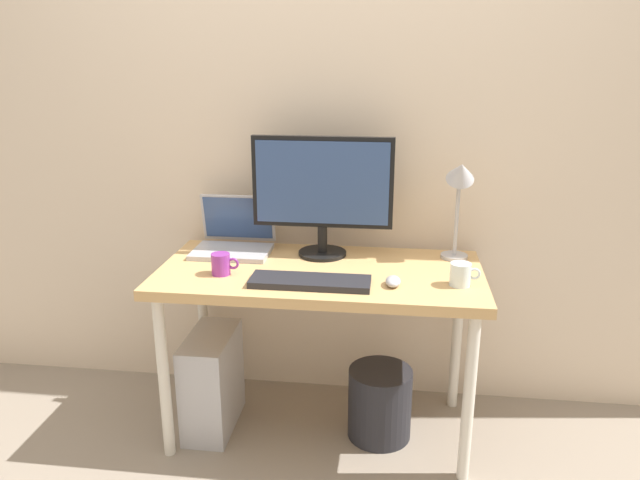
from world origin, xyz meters
name	(u,v)px	position (x,y,z in m)	size (l,w,h in m)	color
ground_plane	(320,427)	(0.00, 0.00, 0.00)	(6.00, 6.00, 0.00)	gray
back_wall	(331,109)	(0.00, 0.37, 1.30)	(4.40, 0.04, 2.60)	beige
desk	(320,286)	(0.00, 0.00, 0.65)	(1.26, 0.61, 0.72)	tan
monitor	(322,189)	(-0.01, 0.17, 1.00)	(0.57, 0.20, 0.49)	black
laptop	(234,237)	(-0.39, 0.19, 0.78)	(0.32, 0.26, 0.23)	#B2B2B7
desk_lamp	(460,187)	(0.53, 0.18, 1.02)	(0.11, 0.16, 0.43)	#B2B2B7
keyboard	(310,282)	(-0.01, -0.17, 0.73)	(0.44, 0.14, 0.02)	#232328
mouse	(393,281)	(0.29, -0.14, 0.73)	(0.06, 0.09, 0.03)	#B2B2B7
coffee_mug	(221,264)	(-0.37, -0.10, 0.76)	(0.11, 0.07, 0.08)	purple
glass_cup	(461,274)	(0.53, -0.10, 0.76)	(0.11, 0.08, 0.08)	silver
computer_tower	(212,381)	(-0.45, -0.04, 0.21)	(0.18, 0.36, 0.42)	#B2B2B7
wastebasket	(380,403)	(0.25, -0.02, 0.15)	(0.26, 0.26, 0.30)	#232328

